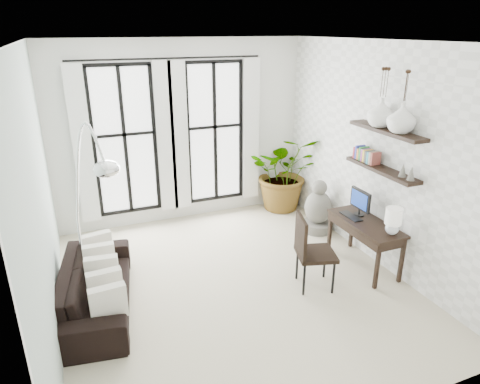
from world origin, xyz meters
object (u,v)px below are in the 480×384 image
desk (368,226)px  buddha (318,210)px  arc_lamp (88,170)px  sofa (96,287)px  desk_chair (309,248)px  plant (285,172)px

desk → buddha: (0.02, 1.34, -0.30)m
arc_lamp → desk: bearing=-11.6°
sofa → arc_lamp: size_ratio=0.88×
desk_chair → arc_lamp: 2.98m
desk_chair → arc_lamp: arc_lamp is taller
sofa → buddha: size_ratio=2.20×
sofa → desk: (3.75, -0.49, 0.39)m
sofa → arc_lamp: arc_lamp is taller
arc_lamp → buddha: size_ratio=2.50×
sofa → desk_chair: 2.80m
plant → desk: (0.05, -2.47, -0.06)m
buddha → desk_chair: bearing=-125.8°
plant → desk: size_ratio=1.22×
sofa → desk: bearing=-88.5°
desk → buddha: size_ratio=1.31×
desk → sofa: bearing=172.6°
desk → arc_lamp: bearing=168.4°
sofa → arc_lamp: 1.48m
desk_chair → arc_lamp: bearing=177.8°
desk → desk_chair: (-1.03, -0.11, -0.09)m
desk_chair → buddha: desk_chair is taller
desk → arc_lamp: size_ratio=0.52×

